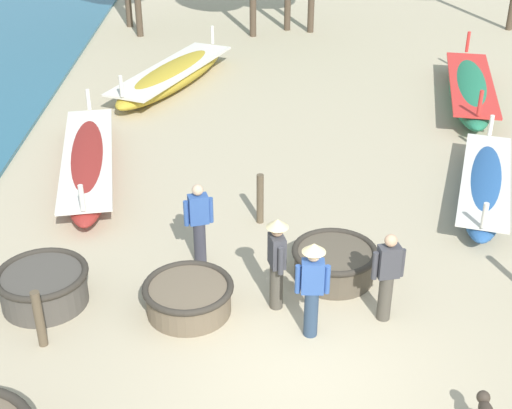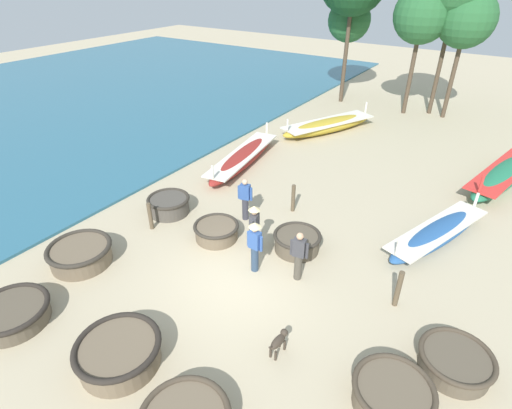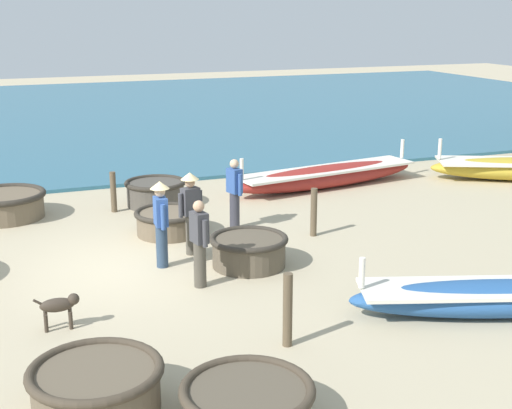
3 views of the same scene
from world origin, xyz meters
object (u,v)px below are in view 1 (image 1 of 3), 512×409
object	(u,v)px
long_boat_blue_hull	(470,89)
fisherman_standing_left	(277,258)
fisherman_crouching	(312,284)
mooring_post_mid_beach	(260,199)
coracle_center	(334,262)
fisherman_by_coracle	(387,275)
long_boat_white_hull	(485,184)
coracle_nearest	(188,297)
coracle_beside_post	(43,286)
long_boat_ochre_hull	(88,162)
long_boat_red_hull	(173,75)
fisherman_with_hat	(199,222)
mooring_post_inland	(39,319)

from	to	relation	value
long_boat_blue_hull	fisherman_standing_left	size ratio (longest dim) A/B	3.56
fisherman_crouching	mooring_post_mid_beach	bearing A→B (deg)	101.30
coracle_center	long_boat_blue_hull	bearing A→B (deg)	60.71
fisherman_standing_left	fisherman_by_coracle	world-z (taller)	fisherman_standing_left
fisherman_standing_left	long_boat_white_hull	bearing A→B (deg)	39.51
coracle_nearest	long_boat_blue_hull	world-z (taller)	long_boat_blue_hull
fisherman_standing_left	mooring_post_mid_beach	xyz separation A→B (m)	(-0.20, 2.78, -0.43)
coracle_beside_post	long_boat_ochre_hull	distance (m)	4.82
long_boat_blue_hull	long_boat_red_hull	size ratio (longest dim) A/B	1.02
coracle_center	long_boat_white_hull	xyz separation A→B (m)	(3.53, 2.95, -0.03)
coracle_nearest	long_boat_white_hull	distance (m)	7.15
fisherman_standing_left	long_boat_ochre_hull	bearing A→B (deg)	128.63
fisherman_with_hat	long_boat_white_hull	bearing A→B (deg)	22.14
long_boat_blue_hull	fisherman_with_hat	bearing A→B (deg)	-131.78
coracle_center	fisherman_by_coracle	bearing A→B (deg)	-60.19
mooring_post_inland	fisherman_by_coracle	bearing A→B (deg)	5.94
coracle_nearest	fisherman_crouching	distance (m)	2.14
coracle_nearest	coracle_center	distance (m)	2.64
coracle_nearest	mooring_post_inland	world-z (taller)	mooring_post_inland
long_boat_ochre_hull	fisherman_standing_left	size ratio (longest dim) A/B	3.53
long_boat_ochre_hull	fisherman_by_coracle	distance (m)	7.84
long_boat_blue_hull	mooring_post_inland	world-z (taller)	long_boat_blue_hull
long_boat_ochre_hull	long_boat_red_hull	bearing A→B (deg)	76.54
coracle_nearest	fisherman_by_coracle	bearing A→B (deg)	-4.36
long_boat_white_hull	fisherman_standing_left	bearing A→B (deg)	-140.49
long_boat_ochre_hull	fisherman_crouching	xyz separation A→B (m)	(4.50, -5.72, 0.64)
coracle_nearest	fisherman_with_hat	size ratio (longest dim) A/B	0.95
mooring_post_mid_beach	long_boat_blue_hull	bearing A→B (deg)	47.57
fisherman_by_coracle	fisherman_with_hat	bearing A→B (deg)	150.49
long_boat_red_hull	fisherman_by_coracle	world-z (taller)	fisherman_by_coracle
coracle_beside_post	long_boat_ochre_hull	size ratio (longest dim) A/B	0.26
coracle_beside_post	fisherman_with_hat	distance (m)	2.83
fisherman_with_hat	long_boat_red_hull	bearing A→B (deg)	97.69
long_boat_red_hull	fisherman_standing_left	bearing A→B (deg)	-76.57
mooring_post_inland	coracle_center	bearing A→B (deg)	20.24
fisherman_standing_left	fisherman_by_coracle	bearing A→B (deg)	-11.08
mooring_post_inland	mooring_post_mid_beach	bearing A→B (deg)	47.04
coracle_center	fisherman_by_coracle	size ratio (longest dim) A/B	0.96
long_boat_white_hull	fisherman_by_coracle	bearing A→B (deg)	-124.87
fisherman_standing_left	fisherman_crouching	world-z (taller)	same
coracle_center	fisherman_crouching	world-z (taller)	fisherman_crouching
fisherman_standing_left	long_boat_blue_hull	bearing A→B (deg)	58.08
fisherman_standing_left	mooring_post_inland	distance (m)	3.75
long_boat_red_hull	fisherman_by_coracle	xyz separation A→B (m)	(4.31, -11.21, 0.50)
long_boat_blue_hull	mooring_post_mid_beach	bearing A→B (deg)	-132.43
coracle_beside_post	fisherman_crouching	distance (m)	4.47
long_boat_ochre_hull	coracle_center	bearing A→B (deg)	-39.60
fisherman_by_coracle	long_boat_blue_hull	bearing A→B (deg)	66.95
long_boat_blue_hull	fisherman_with_hat	world-z (taller)	fisherman_with_hat
mooring_post_inland	long_boat_blue_hull	bearing A→B (deg)	47.38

